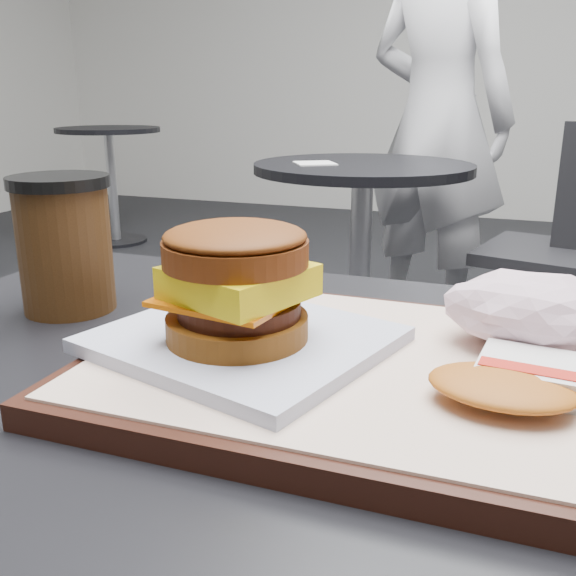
# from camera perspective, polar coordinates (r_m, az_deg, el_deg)

# --- Properties ---
(serving_tray) EXTENTS (0.38, 0.28, 0.02)m
(serving_tray) POSITION_cam_1_polar(r_m,az_deg,el_deg) (0.46, 6.85, -7.30)
(serving_tray) COLOR black
(serving_tray) RESTS_ON customer_table
(breakfast_sandwich) EXTENTS (0.23, 0.22, 0.09)m
(breakfast_sandwich) POSITION_cam_1_polar(r_m,az_deg,el_deg) (0.45, -4.40, -0.82)
(breakfast_sandwich) COLOR silver
(breakfast_sandwich) RESTS_ON serving_tray
(hash_brown) EXTENTS (0.12, 0.10, 0.02)m
(hash_brown) POSITION_cam_1_polar(r_m,az_deg,el_deg) (0.41, 20.84, -7.81)
(hash_brown) COLOR silver
(hash_brown) RESTS_ON serving_tray
(crumpled_wrapper) EXTENTS (0.12, 0.09, 0.05)m
(crumpled_wrapper) POSITION_cam_1_polar(r_m,az_deg,el_deg) (0.49, 20.82, -1.93)
(crumpled_wrapper) COLOR silver
(crumpled_wrapper) RESTS_ON serving_tray
(coffee_cup) EXTENTS (0.09, 0.09, 0.13)m
(coffee_cup) POSITION_cam_1_polar(r_m,az_deg,el_deg) (0.62, -19.25, 3.94)
(coffee_cup) COLOR #3C220E
(coffee_cup) RESTS_ON customer_table
(neighbor_table) EXTENTS (0.70, 0.70, 0.75)m
(neighbor_table) POSITION_cam_1_polar(r_m,az_deg,el_deg) (2.12, 6.52, 5.60)
(neighbor_table) COLOR black
(neighbor_table) RESTS_ON ground
(napkin) EXTENTS (0.16, 0.16, 0.00)m
(napkin) POSITION_cam_1_polar(r_m,az_deg,el_deg) (2.06, 2.40, 11.02)
(napkin) COLOR white
(napkin) RESTS_ON neighbor_table
(neighbor_chair) EXTENTS (0.64, 0.51, 0.88)m
(neighbor_chair) POSITION_cam_1_polar(r_m,az_deg,el_deg) (2.24, 24.24, 3.78)
(neighbor_chair) COLOR #A1A1A5
(neighbor_chair) RESTS_ON ground
(patron) EXTENTS (0.74, 0.64, 1.73)m
(patron) POSITION_cam_1_polar(r_m,az_deg,el_deg) (2.69, 13.14, 14.40)
(patron) COLOR silver
(patron) RESTS_ON ground
(bg_table_mid) EXTENTS (0.66, 0.66, 0.75)m
(bg_table_mid) POSITION_cam_1_polar(r_m,az_deg,el_deg) (4.40, -15.54, 11.15)
(bg_table_mid) COLOR black
(bg_table_mid) RESTS_ON ground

